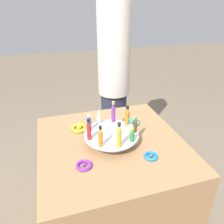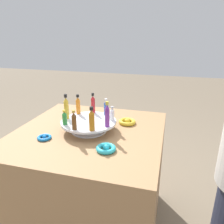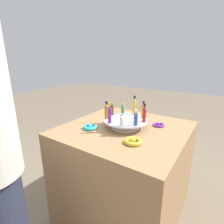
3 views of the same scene
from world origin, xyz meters
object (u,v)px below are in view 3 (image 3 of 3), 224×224
display_stand (125,122)px  bottle_purple (110,114)px  bottle_orange (143,110)px  bottle_amber (107,111)px  bottle_clear (121,120)px  bottle_blue (136,118)px  bottle_red (144,114)px  bottle_gold (135,106)px  bottle_brown (112,109)px  ribbon_bow_gold (133,141)px  ribbon_bow_purple (159,125)px  ribbon_bow_teal (90,127)px  bottle_green (123,109)px  ribbon_bow_blue (120,116)px

display_stand → bottle_purple: size_ratio=2.28×
bottle_orange → bottle_amber: size_ratio=0.97×
bottle_amber → bottle_clear: bearing=-111.4°
bottle_orange → bottle_blue: (-0.17, -0.03, -0.01)m
bottle_red → bottle_amber: (-0.09, 0.26, 0.00)m
bottle_orange → bottle_purple: size_ratio=0.88×
bottle_gold → bottle_purple: bearing=168.6°
bottle_brown → ribbon_bow_gold: (-0.22, -0.30, -0.10)m
bottle_orange → bottle_gold: (0.03, 0.09, 0.01)m
bottle_brown → ribbon_bow_purple: bottle_brown is taller
bottle_gold → bottle_amber: bottle_gold is taller
ribbon_bow_gold → bottle_brown: bearing=53.3°
bottle_brown → bottle_red: bearing=-91.4°
bottle_orange → bottle_brown: bearing=108.6°
ribbon_bow_gold → ribbon_bow_teal: bearing=85.0°
bottle_red → bottle_clear: 0.18m
bottle_gold → bottle_green: (-0.03, 0.09, -0.03)m
bottle_green → bottle_clear: (-0.24, -0.13, -0.00)m
bottle_green → ribbon_bow_teal: (-0.27, 0.11, -0.09)m
bottle_gold → ribbon_bow_teal: 0.38m
bottle_red → bottle_blue: (-0.09, 0.02, -0.01)m
bottle_amber → ribbon_bow_purple: (0.23, -0.32, -0.11)m
display_stand → bottle_green: size_ratio=3.80×
bottle_red → bottle_blue: 0.09m
bottle_red → bottle_blue: size_ratio=1.21×
bottle_purple → ribbon_bow_blue: bearing=19.4°
bottle_green → bottle_gold: bearing=-71.4°
display_stand → bottle_gold: bottle_gold is taller
bottle_gold → bottle_purple: size_ratio=1.05×
bottle_purple → bottle_orange: bearing=-31.4°
bottle_red → bottle_brown: bottle_red is taller
bottle_orange → ribbon_bow_gold: bottle_orange is taller
ribbon_bow_purple → ribbon_bow_teal: ribbon_bow_teal is taller
bottle_amber → bottle_purple: 0.09m
bottle_clear → bottle_green: bearing=28.6°
bottle_clear → bottle_gold: bearing=8.6°
bottle_amber → bottle_purple: bottle_purple is taller
bottle_brown → bottle_amber: bottle_amber is taller
bottle_brown → bottle_clear: bearing=-131.4°
bottle_purple → bottle_blue: bottle_purple is taller
bottle_red → ribbon_bow_blue: size_ratio=1.66×
bottle_purple → bottle_red: bearing=-51.4°
bottle_blue → bottle_purple: bearing=108.6°
display_stand → bottle_brown: size_ratio=3.00×
bottle_purple → display_stand: bearing=-21.4°
bottle_red → bottle_clear: size_ratio=1.52×
bottle_gold → ribbon_bow_blue: bottle_gold is taller
bottle_orange → bottle_brown: size_ratio=1.16×
ribbon_bow_purple → ribbon_bow_blue: same height
bottle_gold → ribbon_bow_purple: bottle_gold is taller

